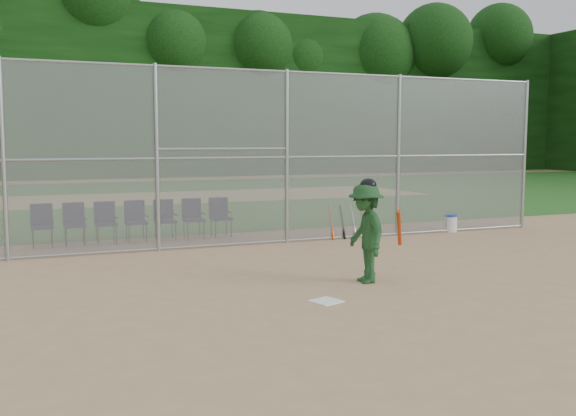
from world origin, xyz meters
name	(u,v)px	position (x,y,z in m)	size (l,w,h in m)	color
ground	(349,293)	(0.00, 0.00, 0.00)	(100.00, 100.00, 0.00)	tan
grass_strip	(146,198)	(0.00, 18.00, 0.01)	(100.00, 100.00, 0.00)	#225B1B
dirt_patch_far	(146,198)	(0.00, 18.00, 0.01)	(24.00, 24.00, 0.00)	tan
backstop_fence	(246,154)	(0.00, 5.00, 2.07)	(16.09, 0.09, 4.00)	gray
treeline	(135,69)	(0.00, 20.00, 5.50)	(81.00, 60.00, 11.00)	black
home_plate	(326,301)	(-0.56, -0.35, 0.01)	(0.39, 0.39, 0.02)	white
batter_at_plate	(366,232)	(0.63, 0.60, 0.85)	(0.98, 1.25, 1.76)	#1C4721
water_cooler	(450,223)	(5.67, 5.06, 0.23)	(0.36, 0.36, 0.45)	white
spare_bats	(348,222)	(2.64, 5.08, 0.41)	(0.96, 0.40, 0.83)	#D84C14
chair_0	(42,226)	(-4.31, 6.52, 0.48)	(0.54, 0.52, 0.96)	#10103B
chair_1	(75,224)	(-3.62, 6.52, 0.48)	(0.54, 0.52, 0.96)	#10103B
chair_2	(106,223)	(-2.92, 6.52, 0.48)	(0.54, 0.52, 0.96)	#10103B
chair_3	(136,221)	(-2.23, 6.52, 0.48)	(0.54, 0.52, 0.96)	#10103B
chair_4	(165,220)	(-1.54, 6.52, 0.48)	(0.54, 0.52, 0.96)	#10103B
chair_5	(194,219)	(-0.84, 6.52, 0.48)	(0.54, 0.52, 0.96)	#10103B
chair_6	(221,217)	(-0.15, 6.52, 0.48)	(0.54, 0.52, 0.96)	#10103B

